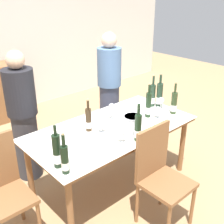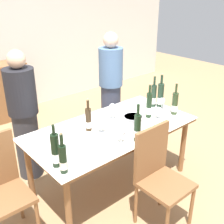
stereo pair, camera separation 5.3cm
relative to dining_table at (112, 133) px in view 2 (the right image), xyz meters
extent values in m
plane|color=#A37F56|center=(0.00, 0.00, -0.67)|extent=(12.00, 12.00, 0.00)
cube|color=silver|center=(0.00, 2.87, 0.73)|extent=(8.00, 0.10, 2.80)
cylinder|color=brown|center=(-0.82, -0.37, -0.32)|extent=(0.06, 0.06, 0.70)
cylinder|color=brown|center=(0.82, -0.37, -0.32)|extent=(0.06, 0.06, 0.70)
cylinder|color=brown|center=(-0.82, 0.37, -0.32)|extent=(0.06, 0.06, 0.70)
cylinder|color=brown|center=(0.82, 0.37, -0.32)|extent=(0.06, 0.06, 0.70)
cube|color=brown|center=(0.00, 0.00, 0.04)|extent=(1.80, 0.90, 0.04)
cube|color=white|center=(0.00, 0.00, 0.07)|extent=(1.83, 0.93, 0.01)
cylinder|color=silver|center=(0.09, -0.22, 0.16)|extent=(0.18, 0.18, 0.18)
cylinder|color=silver|center=(0.09, -0.22, 0.24)|extent=(0.20, 0.20, 0.01)
cylinder|color=black|center=(0.49, -0.08, 0.21)|extent=(0.06, 0.06, 0.29)
cylinder|color=white|center=(0.49, -0.08, 0.15)|extent=(0.07, 0.07, 0.08)
cylinder|color=black|center=(0.49, -0.08, 0.41)|extent=(0.03, 0.03, 0.10)
cylinder|color=tan|center=(0.49, -0.08, 0.47)|extent=(0.02, 0.02, 0.02)
cylinder|color=#28381E|center=(0.78, -0.22, 0.20)|extent=(0.07, 0.07, 0.26)
cylinder|color=white|center=(0.78, -0.22, 0.14)|extent=(0.07, 0.07, 0.07)
cylinder|color=#28381E|center=(0.78, -0.22, 0.39)|extent=(0.02, 0.02, 0.11)
cylinder|color=tan|center=(0.78, -0.22, 0.45)|extent=(0.02, 0.02, 0.02)
cylinder|color=#332314|center=(-0.23, 0.11, 0.19)|extent=(0.06, 0.06, 0.24)
cylinder|color=white|center=(-0.23, 0.11, 0.14)|extent=(0.06, 0.06, 0.07)
cylinder|color=#332314|center=(-0.23, 0.11, 0.36)|extent=(0.03, 0.03, 0.09)
cylinder|color=tan|center=(-0.23, 0.11, 0.41)|extent=(0.02, 0.02, 0.02)
cylinder|color=#1E3323|center=(0.77, 0.10, 0.21)|extent=(0.07, 0.07, 0.28)
cylinder|color=white|center=(0.77, 0.10, 0.15)|extent=(0.07, 0.07, 0.08)
cylinder|color=#1E3323|center=(0.77, 0.10, 0.40)|extent=(0.03, 0.03, 0.11)
cylinder|color=tan|center=(0.77, 0.10, 0.47)|extent=(0.02, 0.02, 0.02)
cylinder|color=black|center=(-0.81, -0.23, 0.22)|extent=(0.07, 0.07, 0.30)
cylinder|color=white|center=(-0.81, -0.23, 0.15)|extent=(0.07, 0.07, 0.08)
cylinder|color=black|center=(-0.81, -0.23, 0.41)|extent=(0.03, 0.03, 0.09)
cylinder|color=black|center=(0.00, -0.37, 0.20)|extent=(0.07, 0.07, 0.27)
cylinder|color=white|center=(0.00, -0.37, 0.14)|extent=(0.07, 0.07, 0.08)
cylinder|color=black|center=(0.00, -0.37, 0.40)|extent=(0.03, 0.03, 0.11)
cylinder|color=black|center=(-0.81, -0.34, 0.19)|extent=(0.06, 0.06, 0.24)
cylinder|color=silver|center=(-0.81, -0.34, 0.14)|extent=(0.06, 0.06, 0.07)
cylinder|color=black|center=(-0.81, -0.34, 0.36)|extent=(0.03, 0.03, 0.10)
cylinder|color=tan|center=(-0.81, -0.34, 0.42)|extent=(0.02, 0.02, 0.02)
cylinder|color=#1E3323|center=(0.82, 0.03, 0.22)|extent=(0.07, 0.07, 0.30)
cylinder|color=white|center=(0.82, 0.03, 0.15)|extent=(0.08, 0.08, 0.08)
cylinder|color=#1E3323|center=(0.82, 0.03, 0.43)|extent=(0.03, 0.03, 0.11)
cylinder|color=tan|center=(0.82, 0.03, 0.49)|extent=(0.02, 0.02, 0.02)
cylinder|color=white|center=(0.22, 0.25, 0.07)|extent=(0.07, 0.07, 0.00)
cylinder|color=white|center=(0.22, 0.25, 0.11)|extent=(0.01, 0.01, 0.07)
sphere|color=white|center=(0.22, 0.25, 0.17)|extent=(0.07, 0.07, 0.07)
cylinder|color=white|center=(-0.15, -0.30, 0.07)|extent=(0.06, 0.06, 0.00)
cylinder|color=white|center=(-0.15, -0.30, 0.12)|extent=(0.01, 0.01, 0.08)
sphere|color=white|center=(-0.15, -0.30, 0.18)|extent=(0.08, 0.08, 0.08)
cylinder|color=white|center=(-0.16, -0.02, 0.07)|extent=(0.07, 0.07, 0.00)
cylinder|color=white|center=(-0.16, -0.02, 0.11)|extent=(0.01, 0.01, 0.07)
sphere|color=white|center=(-0.16, -0.02, 0.17)|extent=(0.09, 0.09, 0.09)
cylinder|color=white|center=(0.54, -0.18, 0.07)|extent=(0.07, 0.07, 0.00)
cylinder|color=white|center=(0.54, -0.18, 0.11)|extent=(0.01, 0.01, 0.07)
sphere|color=white|center=(0.54, -0.18, 0.17)|extent=(0.08, 0.08, 0.08)
cylinder|color=white|center=(0.15, 0.15, 0.07)|extent=(0.07, 0.07, 0.00)
cylinder|color=white|center=(0.15, 0.15, 0.11)|extent=(0.01, 0.01, 0.06)
sphere|color=white|center=(0.15, 0.15, 0.17)|extent=(0.09, 0.09, 0.09)
cylinder|color=white|center=(0.77, -0.04, 0.07)|extent=(0.07, 0.07, 0.00)
cylinder|color=white|center=(0.77, -0.04, 0.12)|extent=(0.01, 0.01, 0.08)
sphere|color=white|center=(0.77, -0.04, 0.18)|extent=(0.07, 0.07, 0.07)
cylinder|color=brown|center=(-1.02, -0.18, -0.45)|extent=(0.03, 0.03, 0.45)
cylinder|color=brown|center=(-1.02, 0.18, -0.45)|extent=(0.03, 0.03, 0.45)
cube|color=brown|center=(-1.21, 0.00, -0.21)|extent=(0.42, 0.42, 0.04)
cylinder|color=brown|center=(0.16, -0.96, -0.45)|extent=(0.03, 0.03, 0.45)
cylinder|color=brown|center=(-0.21, -0.59, -0.45)|extent=(0.03, 0.03, 0.45)
cylinder|color=brown|center=(0.16, -0.59, -0.45)|extent=(0.03, 0.03, 0.45)
cube|color=brown|center=(-0.03, -0.78, -0.21)|extent=(0.42, 0.42, 0.04)
cube|color=brown|center=(-0.03, -0.59, 0.06)|extent=(0.42, 0.04, 0.50)
cylinder|color=#2D2D33|center=(-0.62, 0.80, -0.26)|extent=(0.28, 0.28, 0.82)
cylinder|color=black|center=(-0.62, 0.80, 0.40)|extent=(0.33, 0.33, 0.51)
sphere|color=#DBAD89|center=(-0.62, 0.80, 0.76)|extent=(0.20, 0.20, 0.20)
cylinder|color=#383F56|center=(0.69, 0.82, -0.24)|extent=(0.28, 0.28, 0.86)
cylinder|color=#4C6B93|center=(0.69, 0.82, 0.44)|extent=(0.33, 0.33, 0.52)
sphere|color=beige|center=(0.69, 0.82, 0.81)|extent=(0.21, 0.21, 0.21)
camera|label=1|loc=(-1.79, -1.98, 1.44)|focal=45.00mm
camera|label=2|loc=(-1.75, -2.01, 1.44)|focal=45.00mm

